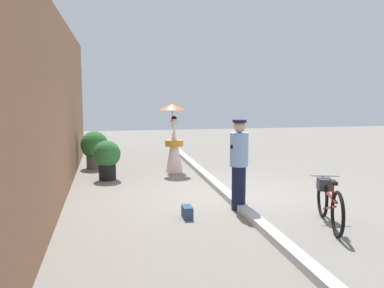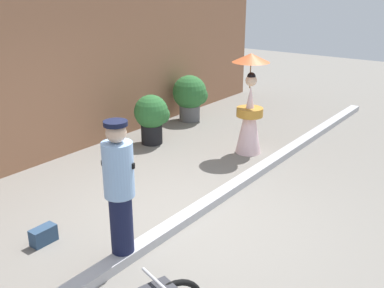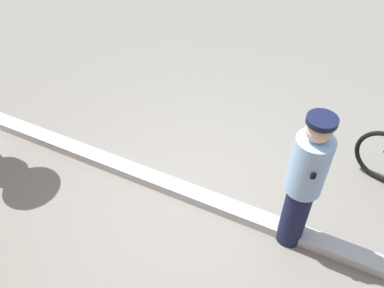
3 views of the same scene
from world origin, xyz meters
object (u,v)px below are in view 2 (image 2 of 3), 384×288
Objects in this scene: person_with_parasol at (250,107)px; backpack_on_pavement at (44,235)px; potted_plant_by_door at (152,116)px; potted_plant_small at (191,95)px; person_officer at (119,189)px.

backpack_on_pavement is at bearing 174.51° from person_with_parasol.
person_with_parasol is 4.34m from backpack_on_pavement.
person_with_parasol reaches higher than potted_plant_by_door.
person_with_parasol reaches higher than potted_plant_small.
person_with_parasol is 2.36m from potted_plant_small.
backpack_on_pavement is at bearing 108.46° from person_officer.
person_with_parasol is at bearing -5.49° from backpack_on_pavement.
person_officer is at bearing -170.94° from person_with_parasol.
person_with_parasol is 1.93m from potted_plant_by_door.
potted_plant_by_door is (3.20, 2.39, -0.33)m from person_officer.
person_officer is 1.71× the size of potted_plant_by_door.
backpack_on_pavement is (-0.34, 1.03, -0.79)m from person_officer.
potted_plant_small is (4.90, 2.74, -0.31)m from person_officer.
backpack_on_pavement is at bearing -158.95° from potted_plant_by_door.
person_with_parasol reaches higher than backpack_on_pavement.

